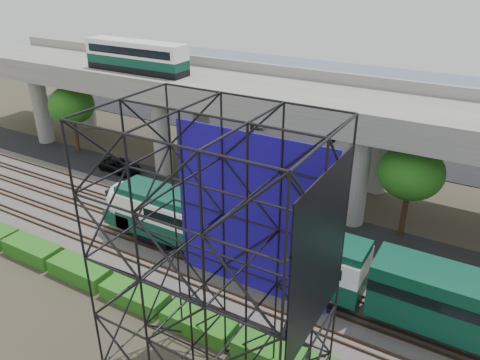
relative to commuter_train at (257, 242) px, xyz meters
The scene contains 13 objects.
ground 7.42m from the commuter_train, 163.00° to the right, with size 140.00×140.00×0.00m, color #474233.
ballast_bed 7.11m from the commuter_train, behind, with size 90.00×12.00×0.20m, color slate.
service_road 11.10m from the commuter_train, 127.58° to the left, with size 90.00×5.00×0.08m, color black.
parking_lot 32.78m from the commuter_train, 101.55° to the left, with size 90.00×18.00×0.08m, color black.
harbor_water 54.47m from the commuter_train, 96.91° to the left, with size 140.00×40.00×0.03m, color slate.
rail_tracks 7.04m from the commuter_train, behind, with size 90.00×9.52×0.16m.
commuter_train is the anchor object (origin of this frame).
overpass 16.84m from the commuter_train, 118.75° to the left, with size 80.00×12.00×12.40m.
scaffold_tower 11.47m from the commuter_train, 71.82° to the right, with size 9.36×6.36×15.00m.
hedge_strip 8.70m from the commuter_train, 131.30° to the right, with size 34.60×1.80×1.20m.
trees 18.26m from the commuter_train, 128.35° to the left, with size 40.94×16.94×7.69m.
suv 22.37m from the commuter_train, 157.91° to the left, with size 2.25×4.87×1.35m, color black.
parked_cars 32.62m from the commuter_train, 104.10° to the left, with size 36.12×9.57×1.32m.
Camera 1 is at (18.94, -21.64, 20.26)m, focal length 35.00 mm.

